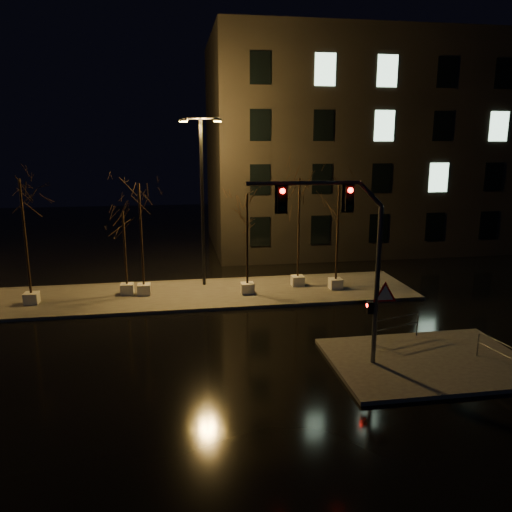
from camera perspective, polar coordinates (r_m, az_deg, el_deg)
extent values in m
plane|color=black|center=(20.56, -4.95, -9.45)|extent=(90.00, 90.00, 0.00)
cube|color=#45423D|center=(26.18, -5.98, -4.33)|extent=(22.00, 5.00, 0.15)
cube|color=#45423D|center=(19.42, 19.05, -11.30)|extent=(7.00, 5.00, 0.15)
cube|color=black|center=(40.03, 13.54, 12.14)|extent=(25.00, 12.00, 15.00)
cube|color=beige|center=(26.54, -24.26, -4.41)|extent=(0.65, 0.65, 0.55)
cylinder|color=black|center=(25.86, -24.87, 1.97)|extent=(0.11, 0.11, 5.46)
cube|color=beige|center=(26.54, -14.50, -3.65)|extent=(0.65, 0.65, 0.55)
cylinder|color=black|center=(26.03, -14.76, 0.84)|extent=(0.11, 0.11, 3.71)
cube|color=beige|center=(26.25, -12.68, -3.74)|extent=(0.65, 0.65, 0.55)
cylinder|color=black|center=(25.60, -12.99, 2.37)|extent=(0.11, 0.11, 5.14)
cube|color=beige|center=(25.84, -0.99, -3.69)|extent=(0.65, 0.65, 0.55)
cylinder|color=black|center=(25.22, -1.01, 1.91)|extent=(0.11, 0.11, 4.58)
cube|color=beige|center=(27.26, 4.78, -2.84)|extent=(0.65, 0.65, 0.55)
cylinder|color=black|center=(26.62, 4.90, 3.20)|extent=(0.11, 0.11, 5.27)
cube|color=beige|center=(26.97, 9.08, -3.13)|extent=(0.65, 0.65, 0.55)
cylinder|color=black|center=(26.33, 9.30, 2.88)|extent=(0.11, 0.11, 5.19)
cylinder|color=#52565A|center=(17.66, 13.65, -3.46)|extent=(0.17, 0.17, 5.58)
cylinder|color=#52565A|center=(16.27, 5.47, 8.29)|extent=(3.72, 0.29, 0.13)
cube|color=black|center=(16.71, 10.59, 6.49)|extent=(0.29, 0.22, 0.84)
cube|color=black|center=(16.18, 2.97, 6.49)|extent=(0.29, 0.22, 0.84)
cube|color=black|center=(17.81, 12.90, -5.79)|extent=(0.21, 0.18, 0.42)
cone|color=red|center=(17.80, 14.49, -4.32)|extent=(0.97, 0.07, 0.97)
sphere|color=#FF0C07|center=(17.05, 14.24, 7.38)|extent=(0.17, 0.17, 0.17)
cylinder|color=black|center=(26.72, -6.14, 5.89)|extent=(0.18, 0.18, 8.84)
cylinder|color=black|center=(26.55, -6.38, 15.40)|extent=(1.90, 0.59, 0.09)
cube|color=yellow|center=(26.74, -8.29, 15.04)|extent=(0.49, 0.35, 0.18)
cube|color=yellow|center=(26.38, -4.43, 15.17)|extent=(0.49, 0.35, 0.18)
cylinder|color=#52565A|center=(19.96, 13.36, -8.63)|extent=(0.05, 0.05, 0.89)
cylinder|color=#52565A|center=(21.34, 17.96, -7.49)|extent=(0.05, 0.05, 0.89)
cylinder|color=#52565A|center=(20.47, 15.82, -6.75)|extent=(2.10, 0.66, 0.04)
cylinder|color=#52565A|center=(20.60, 15.76, -7.79)|extent=(2.10, 0.66, 0.04)
cylinder|color=#52565A|center=(20.21, 24.04, -9.22)|extent=(0.05, 0.05, 0.87)
cylinder|color=#52565A|center=(19.40, 26.09, -8.81)|extent=(0.35, 1.91, 0.04)
cylinder|color=#52565A|center=(19.54, 25.98, -9.86)|extent=(0.35, 1.91, 0.04)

